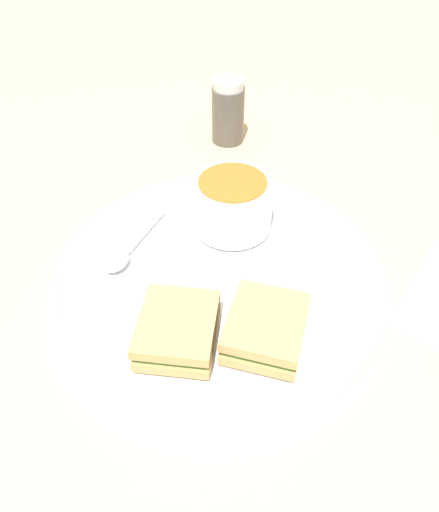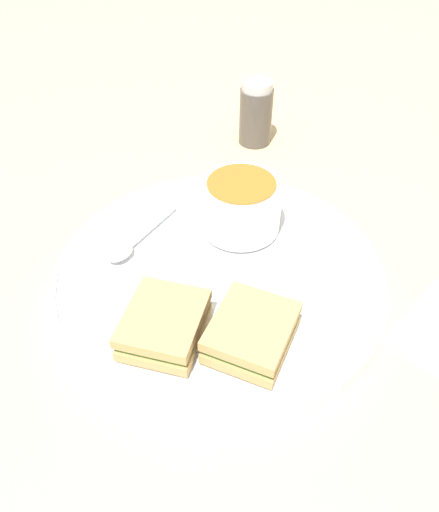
{
  "view_description": "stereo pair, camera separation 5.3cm",
  "coord_description": "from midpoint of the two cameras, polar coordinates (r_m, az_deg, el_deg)",
  "views": [
    {
      "loc": [
        0.08,
        -0.38,
        0.4
      ],
      "look_at": [
        0.0,
        0.0,
        0.04
      ],
      "focal_mm": 35.0,
      "sensor_mm": 36.0,
      "label": 1
    },
    {
      "loc": [
        0.13,
        -0.37,
        0.4
      ],
      "look_at": [
        0.0,
        0.0,
        0.04
      ],
      "focal_mm": 35.0,
      "sensor_mm": 36.0,
      "label": 2
    }
  ],
  "objects": [
    {
      "name": "sandwich_half_near",
      "position": [
        0.47,
        -8.09,
        -8.49
      ],
      "size": [
        0.08,
        0.09,
        0.03
      ],
      "rotation": [
        0.0,
        0.0,
        4.79
      ],
      "color": "tan",
      "rests_on": "plate"
    },
    {
      "name": "salt_shaker",
      "position": [
        0.78,
        -1.05,
        16.09
      ],
      "size": [
        0.05,
        0.05,
        0.1
      ],
      "color": "#4C4742",
      "rests_on": "ground_plane"
    },
    {
      "name": "ground_plane",
      "position": [
        0.56,
        -2.73,
        -2.84
      ],
      "size": [
        2.4,
        2.4,
        0.0
      ],
      "primitive_type": "plane",
      "color": "#D1B27F"
    },
    {
      "name": "sandwich_half_far",
      "position": [
        0.47,
        2.07,
        -8.39
      ],
      "size": [
        0.08,
        0.09,
        0.03
      ],
      "rotation": [
        0.0,
        0.0,
        4.63
      ],
      "color": "tan",
      "rests_on": "plate"
    },
    {
      "name": "plate",
      "position": [
        0.55,
        -2.77,
        -2.11
      ],
      "size": [
        0.36,
        0.36,
        0.02
      ],
      "color": "white",
      "rests_on": "ground_plane"
    },
    {
      "name": "spoon",
      "position": [
        0.57,
        -13.82,
        -0.2
      ],
      "size": [
        0.04,
        0.12,
        0.01
      ],
      "rotation": [
        0.0,
        0.0,
        10.77
      ],
      "color": "silver",
      "rests_on": "plate"
    },
    {
      "name": "soup_bowl",
      "position": [
        0.58,
        -1.24,
        5.9
      ],
      "size": [
        0.09,
        0.09,
        0.06
      ],
      "color": "white",
      "rests_on": "plate"
    }
  ]
}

